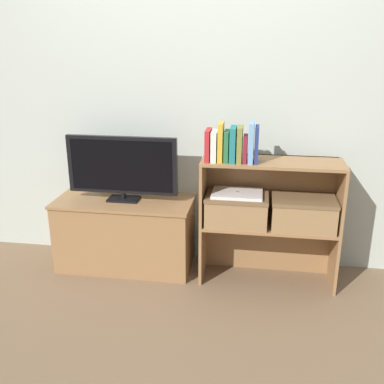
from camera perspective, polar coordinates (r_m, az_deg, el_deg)
name	(u,v)px	position (r m, az deg, el deg)	size (l,w,h in m)	color
ground_plane	(188,284)	(3.20, -0.45, -11.64)	(16.00, 16.00, 0.00)	brown
wall_back	(199,102)	(3.24, 0.83, 11.38)	(10.00, 0.05, 2.40)	#B2BCB2
tv_stand	(126,233)	(3.37, -8.44, -5.16)	(0.99, 0.45, 0.52)	olive
tv	(122,167)	(3.19, -8.89, 3.21)	(0.79, 0.14, 0.47)	black
bookshelf_lower_tier	(267,240)	(3.24, 9.56, -6.04)	(0.92, 0.32, 0.42)	olive
bookshelf_upper_tier	(271,181)	(3.08, 10.00, 1.35)	(0.92, 0.32, 0.45)	olive
book_crimson	(208,145)	(2.91, 2.06, 5.98)	(0.03, 0.16, 0.20)	#B22328
book_ivory	(214,146)	(2.91, 2.86, 5.86)	(0.04, 0.14, 0.19)	silver
book_mustard	(221,142)	(2.90, 3.67, 6.36)	(0.03, 0.13, 0.25)	gold
book_forest	(227,146)	(2.90, 4.42, 5.84)	(0.03, 0.13, 0.20)	#286638
book_teal	(233,144)	(2.90, 5.23, 6.05)	(0.04, 0.15, 0.22)	#1E7075
book_olive	(240,144)	(2.89, 6.08, 6.05)	(0.03, 0.14, 0.23)	olive
book_maroon	(245,149)	(2.90, 6.78, 5.48)	(0.03, 0.13, 0.17)	maroon
book_skyblue	(251,142)	(2.89, 7.53, 6.26)	(0.03, 0.15, 0.26)	#709ECC
book_navy	(257,144)	(2.89, 8.21, 6.00)	(0.02, 0.13, 0.23)	navy
storage_basket_left	(237,208)	(3.07, 5.70, -1.98)	(0.42, 0.29, 0.20)	#937047
storage_basket_right	(303,211)	(3.08, 13.94, -2.38)	(0.42, 0.29, 0.20)	#937047
laptop	(237,193)	(3.03, 5.76, -0.17)	(0.34, 0.24, 0.02)	white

